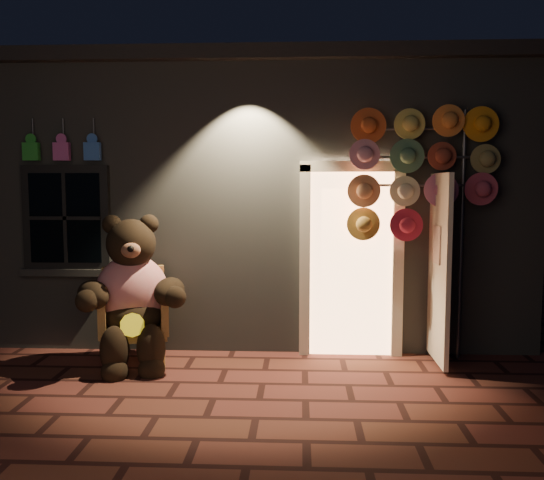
{
  "coord_description": "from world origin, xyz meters",
  "views": [
    {
      "loc": [
        0.78,
        -5.01,
        1.93
      ],
      "look_at": [
        0.48,
        1.0,
        1.35
      ],
      "focal_mm": 38.0,
      "sensor_mm": 36.0,
      "label": 1
    }
  ],
  "objects": [
    {
      "name": "shop_building",
      "position": [
        0.0,
        3.99,
        1.74
      ],
      "size": [
        7.3,
        5.95,
        3.51
      ],
      "color": "slate",
      "rests_on": "ground"
    },
    {
      "name": "wicker_armchair",
      "position": [
        -1.02,
        1.05,
        0.51
      ],
      "size": [
        0.84,
        0.8,
        1.03
      ],
      "rotation": [
        0.0,
        0.0,
        0.28
      ],
      "color": "#B18744",
      "rests_on": "ground"
    },
    {
      "name": "hat_rack",
      "position": [
        2.07,
        1.28,
        2.11
      ],
      "size": [
        1.56,
        0.22,
        2.75
      ],
      "color": "#59595E",
      "rests_on": "ground"
    },
    {
      "name": "ground",
      "position": [
        0.0,
        0.0,
        0.0
      ],
      "size": [
        60.0,
        60.0,
        0.0
      ],
      "primitive_type": "plane",
      "color": "#532420",
      "rests_on": "ground"
    },
    {
      "name": "teddy_bear",
      "position": [
        -1.0,
        0.92,
        0.76
      ],
      "size": [
        1.18,
        1.06,
        1.69
      ],
      "rotation": [
        0.0,
        0.0,
        0.28
      ],
      "color": "red",
      "rests_on": "ground"
    }
  ]
}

